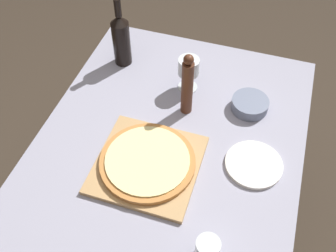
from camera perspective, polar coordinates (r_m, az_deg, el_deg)
The scene contains 10 objects.
ground_plane at distance 2.07m, azimuth -0.17°, elevation -15.65°, with size 12.00×12.00×0.00m, color #382D23.
dining_table at distance 1.50m, azimuth -0.23°, elevation -5.49°, with size 0.96×1.28×0.74m.
cutting_board at distance 1.37m, azimuth -2.96°, elevation -5.60°, with size 0.35×0.35×0.02m.
pizza at distance 1.36m, azimuth -3.00°, elevation -5.12°, with size 0.33×0.33×0.02m.
wine_bottle at distance 1.68m, azimuth -6.82°, elevation 12.47°, with size 0.07×0.07×0.31m.
pepper_mill at distance 1.45m, azimuth 2.81°, elevation 5.88°, with size 0.04×0.04×0.28m.
wine_glass at distance 1.56m, azimuth 3.01°, elevation 8.41°, with size 0.08×0.08×0.15m.
small_bowl at distance 1.57m, azimuth 11.79°, elevation 3.08°, with size 0.14×0.14×0.04m.
drinking_tumbler at distance 1.19m, azimuth 5.72°, elevation -17.54°, with size 0.07×0.07×0.10m.
dinner_plate at distance 1.41m, azimuth 12.33°, elevation -5.46°, with size 0.20×0.20×0.01m.
Camera 1 is at (0.26, -0.81, 1.89)m, focal length 42.00 mm.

